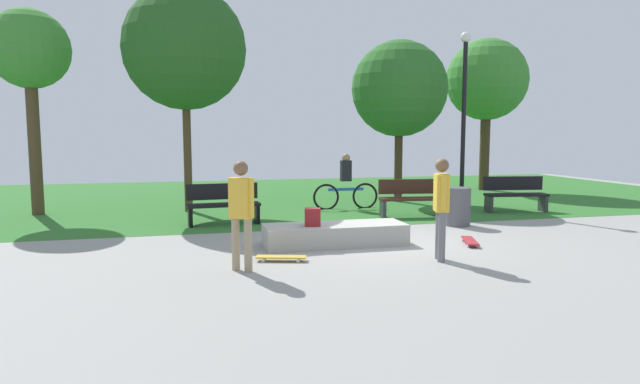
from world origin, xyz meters
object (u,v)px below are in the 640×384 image
(skateboard_by_ledge, at_px, (281,257))
(skateboard_spare, at_px, (470,241))
(tree_slender_maple, at_px, (29,53))
(park_bench_near_lamppost, at_px, (412,197))
(tree_young_birch, at_px, (487,81))
(tree_broad_elm, at_px, (399,89))
(trash_bin, at_px, (458,207))
(backpack_on_ledge, at_px, (313,217))
(skater_performing_trick, at_px, (441,202))
(skater_watching, at_px, (241,208))
(park_bench_by_oak, at_px, (223,203))
(lamp_post, at_px, (464,104))
(concrete_ledge, at_px, (335,234))
(cyclist_on_bicycle, at_px, (346,185))
(park_bench_center_lawn, at_px, (515,193))
(tree_tall_oak, at_px, (185,49))

(skateboard_by_ledge, height_order, skateboard_spare, same)
(tree_slender_maple, bearing_deg, park_bench_near_lamppost, -16.14)
(tree_young_birch, height_order, tree_broad_elm, tree_young_birch)
(park_bench_near_lamppost, relative_size, trash_bin, 1.95)
(backpack_on_ledge, distance_m, tree_broad_elm, 7.48)
(skater_performing_trick, bearing_deg, backpack_on_ledge, 139.48)
(skater_performing_trick, xyz_separation_m, skater_watching, (-3.16, 0.09, -0.00))
(skateboard_spare, distance_m, park_bench_near_lamppost, 3.36)
(park_bench_by_oak, bearing_deg, lamp_post, 10.43)
(concrete_ledge, xyz_separation_m, cyclist_on_bicycle, (1.56, 4.51, 0.44))
(tree_broad_elm, distance_m, tree_slender_maple, 9.80)
(concrete_ledge, relative_size, park_bench_near_lamppost, 1.57)
(skateboard_by_ledge, height_order, park_bench_center_lawn, park_bench_center_lawn)
(backpack_on_ledge, height_order, trash_bin, trash_bin)
(skateboard_spare, xyz_separation_m, trash_bin, (0.76, 1.89, 0.36))
(concrete_ledge, relative_size, park_bench_by_oak, 1.59)
(park_bench_by_oak, relative_size, tree_broad_elm, 0.34)
(park_bench_by_oak, height_order, lamp_post, lamp_post)
(skater_watching, distance_m, skateboard_by_ledge, 1.20)
(tree_broad_elm, height_order, tree_slender_maple, tree_slender_maple)
(concrete_ledge, xyz_separation_m, trash_bin, (3.19, 1.33, 0.23))
(skateboard_spare, relative_size, tree_slender_maple, 0.16)
(tree_young_birch, bearing_deg, concrete_ledge, -134.33)
(backpack_on_ledge, relative_size, tree_slender_maple, 0.06)
(tree_slender_maple, bearing_deg, tree_young_birch, 10.51)
(concrete_ledge, relative_size, skater_watching, 1.58)
(skater_performing_trick, height_order, tree_young_birch, tree_young_birch)
(tree_young_birch, distance_m, trash_bin, 8.77)
(skater_performing_trick, distance_m, tree_broad_elm, 7.90)
(skater_performing_trick, distance_m, park_bench_by_oak, 5.37)
(skateboard_by_ledge, relative_size, trash_bin, 0.97)
(lamp_post, bearing_deg, skater_watching, -140.32)
(skateboard_spare, relative_size, park_bench_near_lamppost, 0.50)
(tree_young_birch, distance_m, tree_slender_maple, 14.27)
(park_bench_near_lamppost, distance_m, tree_slender_maple, 9.98)
(skater_watching, xyz_separation_m, park_bench_by_oak, (0.02, 4.24, -0.47))
(tree_tall_oak, distance_m, tree_slender_maple, 3.70)
(tree_slender_maple, distance_m, cyclist_on_bicycle, 8.54)
(tree_young_birch, bearing_deg, cyclist_on_bicycle, -150.94)
(tree_slender_maple, bearing_deg, tree_broad_elm, 1.52)
(skater_performing_trick, height_order, park_bench_near_lamppost, skater_performing_trick)
(park_bench_by_oak, bearing_deg, tree_broad_elm, 28.26)
(skater_performing_trick, relative_size, lamp_post, 0.35)
(skateboard_spare, xyz_separation_m, lamp_post, (2.28, 4.51, 2.76))
(tree_young_birch, height_order, tree_tall_oak, tree_tall_oak)
(skateboard_by_ledge, xyz_separation_m, tree_tall_oak, (-1.39, 6.05, 4.11))
(park_bench_center_lawn, height_order, tree_broad_elm, tree_broad_elm)
(skateboard_spare, xyz_separation_m, tree_slender_maple, (-8.68, 5.92, 3.93))
(lamp_post, bearing_deg, skater_performing_trick, -121.53)
(tree_young_birch, bearing_deg, park_bench_by_oak, -151.49)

